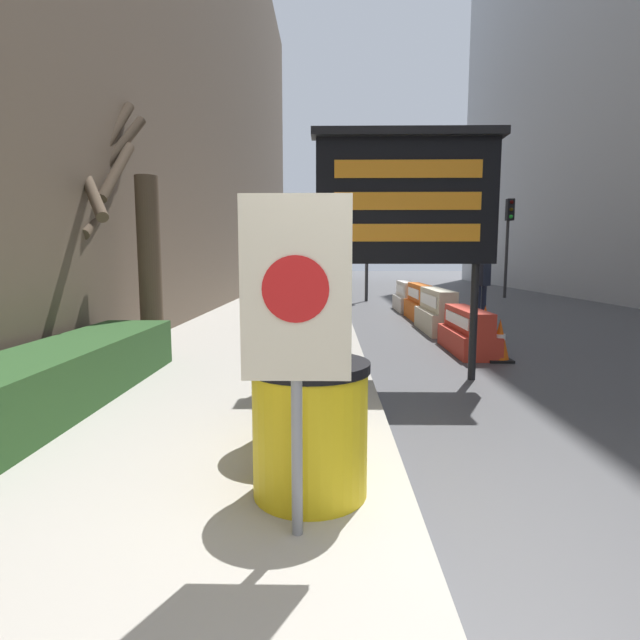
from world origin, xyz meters
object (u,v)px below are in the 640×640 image
at_px(jersey_barrier_red_striped, 467,333).
at_px(pedestrian_worker, 482,279).
at_px(barrel_drum_foreground, 310,428).
at_px(jersey_barrier_orange_far, 419,304).
at_px(traffic_cone_mid, 500,341).
at_px(traffic_cone_near, 485,323).
at_px(warning_sign, 296,312).
at_px(traffic_light_near_curb, 367,232).
at_px(message_board, 406,200).
at_px(jersey_barrier_cream, 437,313).
at_px(jersey_barrier_white, 406,298).
at_px(barrel_drum_middle, 300,390).
at_px(traffic_light_far_side, 509,227).
at_px(traffic_cone_far, 434,311).

distance_m(jersey_barrier_red_striped, pedestrian_worker, 6.29).
bearing_deg(barrel_drum_foreground, jersey_barrier_orange_far, 76.06).
bearing_deg(traffic_cone_mid, barrel_drum_foreground, -120.63).
distance_m(jersey_barrier_orange_far, traffic_cone_near, 3.48).
bearing_deg(warning_sign, barrel_drum_foreground, 83.88).
xyz_separation_m(warning_sign, traffic_light_near_curb, (1.59, 16.01, 1.20)).
bearing_deg(message_board, barrel_drum_foreground, -107.45).
bearing_deg(traffic_cone_mid, pedestrian_worker, 75.43).
xyz_separation_m(jersey_barrier_orange_far, traffic_cone_near, (0.67, -3.41, -0.07)).
xyz_separation_m(barrel_drum_foreground, jersey_barrier_cream, (2.51, 7.92, -0.15)).
relative_size(barrel_drum_foreground, traffic_cone_near, 1.22).
relative_size(jersey_barrier_white, traffic_cone_near, 2.70).
distance_m(barrel_drum_foreground, traffic_light_near_curb, 15.72).
bearing_deg(barrel_drum_foreground, traffic_light_near_curb, 84.33).
bearing_deg(jersey_barrier_orange_far, jersey_barrier_red_striped, -90.00).
bearing_deg(jersey_barrier_white, jersey_barrier_orange_far, -90.00).
bearing_deg(barrel_drum_middle, traffic_cone_mid, 52.76).
xyz_separation_m(barrel_drum_foreground, traffic_light_near_curb, (1.54, 15.52, 1.98)).
distance_m(jersey_barrier_white, traffic_light_near_curb, 4.01).
bearing_deg(message_board, jersey_barrier_orange_far, 77.98).
xyz_separation_m(message_board, traffic_light_near_curb, (0.43, 11.99, 0.19)).
bearing_deg(jersey_barrier_orange_far, barrel_drum_foreground, -103.94).
xyz_separation_m(jersey_barrier_orange_far, traffic_light_near_curb, (-0.97, 5.40, 2.13)).
distance_m(barrel_drum_foreground, jersey_barrier_orange_far, 10.42).
height_order(jersey_barrier_orange_far, traffic_cone_mid, jersey_barrier_orange_far).
height_order(jersey_barrier_orange_far, traffic_light_near_curb, traffic_light_near_curb).
distance_m(barrel_drum_foreground, barrel_drum_middle, 0.90).
bearing_deg(traffic_light_near_curb, warning_sign, -95.68).
bearing_deg(message_board, warning_sign, -106.12).
height_order(jersey_barrier_cream, traffic_cone_mid, jersey_barrier_cream).
relative_size(traffic_cone_mid, traffic_light_far_side, 0.17).
relative_size(jersey_barrier_cream, pedestrian_worker, 1.21).
relative_size(jersey_barrier_red_striped, pedestrian_worker, 1.09).
relative_size(jersey_barrier_cream, traffic_cone_mid, 3.07).
bearing_deg(traffic_cone_far, jersey_barrier_orange_far, 108.70).
bearing_deg(jersey_barrier_cream, traffic_cone_far, 80.28).
bearing_deg(traffic_cone_near, message_board, -123.11).
bearing_deg(barrel_drum_middle, barrel_drum_foreground, -82.80).
bearing_deg(jersey_barrier_red_striped, barrel_drum_middle, -119.62).
distance_m(jersey_barrier_orange_far, traffic_light_far_side, 8.92).
height_order(barrel_drum_foreground, traffic_cone_near, barrel_drum_foreground).
distance_m(barrel_drum_foreground, jersey_barrier_white, 12.53).
bearing_deg(barrel_drum_middle, traffic_cone_near, 60.43).
xyz_separation_m(barrel_drum_middle, jersey_barrier_red_striped, (2.62, 4.62, -0.23)).
relative_size(message_board, jersey_barrier_white, 1.71).
bearing_deg(traffic_cone_far, pedestrian_worker, 49.06).
xyz_separation_m(traffic_cone_mid, traffic_cone_far, (-0.03, 4.65, -0.04)).
bearing_deg(jersey_barrier_white, jersey_barrier_cream, -90.00).
relative_size(barrel_drum_foreground, jersey_barrier_cream, 0.41).
height_order(message_board, jersey_barrier_red_striped, message_board).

